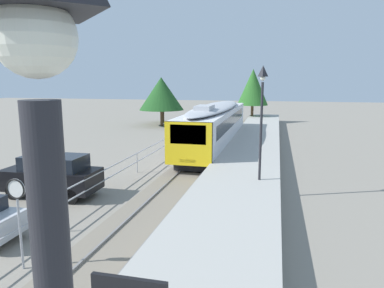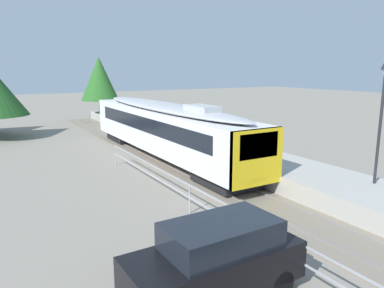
{
  "view_description": "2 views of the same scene",
  "coord_description": "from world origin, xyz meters",
  "px_view_note": "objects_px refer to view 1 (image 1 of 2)",
  "views": [
    {
      "loc": [
        4.9,
        1.39,
        5.56
      ],
      "look_at": [
        0.0,
        21.69,
        1.8
      ],
      "focal_mm": 32.91,
      "sensor_mm": 36.0,
      "label": 1
    },
    {
      "loc": [
        -10.4,
        8.84,
        5.78
      ],
      "look_at": [
        -1.0,
        24.69,
        2.0
      ],
      "focal_mm": 34.28,
      "sensor_mm": 36.0,
      "label": 2
    }
  ],
  "objects_px": {
    "platform_lamp_mid_platform": "(262,101)",
    "speed_limit_sign": "(17,201)",
    "commuter_train": "(215,123)",
    "parked_suv_black": "(52,175)"
  },
  "relations": [
    {
      "from": "commuter_train",
      "to": "speed_limit_sign",
      "type": "height_order",
      "value": "commuter_train"
    },
    {
      "from": "platform_lamp_mid_platform",
      "to": "speed_limit_sign",
      "type": "height_order",
      "value": "platform_lamp_mid_platform"
    },
    {
      "from": "commuter_train",
      "to": "parked_suv_black",
      "type": "bearing_deg",
      "value": -111.56
    },
    {
      "from": "commuter_train",
      "to": "platform_lamp_mid_platform",
      "type": "height_order",
      "value": "platform_lamp_mid_platform"
    },
    {
      "from": "speed_limit_sign",
      "to": "commuter_train",
      "type": "bearing_deg",
      "value": 83.5
    },
    {
      "from": "parked_suv_black",
      "to": "speed_limit_sign",
      "type": "bearing_deg",
      "value": -62.35
    },
    {
      "from": "commuter_train",
      "to": "parked_suv_black",
      "type": "height_order",
      "value": "commuter_train"
    },
    {
      "from": "commuter_train",
      "to": "speed_limit_sign",
      "type": "distance_m",
      "value": 20.36
    },
    {
      "from": "commuter_train",
      "to": "parked_suv_black",
      "type": "xyz_separation_m",
      "value": [
        -5.55,
        -14.04,
        -1.08
      ]
    },
    {
      "from": "platform_lamp_mid_platform",
      "to": "speed_limit_sign",
      "type": "xyz_separation_m",
      "value": [
        -6.52,
        -8.29,
        -2.5
      ]
    }
  ]
}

